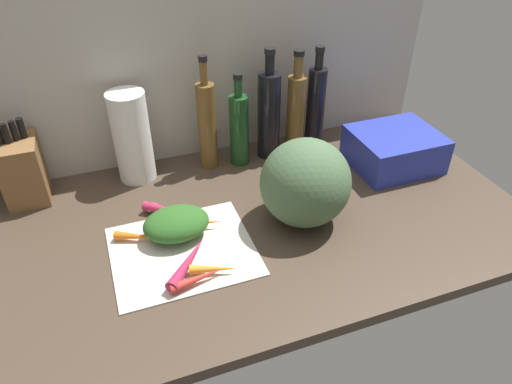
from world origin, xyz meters
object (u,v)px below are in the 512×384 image
at_px(carrot_3, 198,278).
at_px(bottle_2, 269,114).
at_px(carrot_0, 174,212).
at_px(paper_towel_roll, 132,137).
at_px(bottle_3, 296,112).
at_px(dish_rack, 394,149).
at_px(carrot_2, 175,214).
at_px(winter_squash, 305,183).
at_px(bottle_4, 316,106).
at_px(cutting_board, 183,250).
at_px(carrot_1, 187,224).
at_px(carrot_4, 188,261).
at_px(carrot_5, 138,236).
at_px(bottle_1, 239,128).
at_px(knife_block, 22,170).
at_px(carrot_6, 214,269).
at_px(bottle_0, 207,124).

relative_size(carrot_3, bottle_2, 0.38).
bearing_deg(carrot_0, paper_towel_roll, 104.22).
bearing_deg(bottle_3, dish_rack, -36.69).
distance_m(carrot_3, paper_towel_roll, 0.50).
height_order(carrot_2, dish_rack, dish_rack).
distance_m(carrot_0, winter_squash, 0.35).
height_order(bottle_2, bottle_4, bottle_2).
bearing_deg(cutting_board, bottle_4, 34.56).
distance_m(carrot_1, winter_squash, 0.31).
xyz_separation_m(carrot_4, carrot_5, (-0.09, 0.13, -0.00)).
relative_size(carrot_3, carrot_4, 0.75).
xyz_separation_m(carrot_2, bottle_1, (0.25, 0.21, 0.10)).
relative_size(carrot_1, carrot_5, 1.54).
bearing_deg(winter_squash, knife_block, 152.60).
height_order(bottle_1, bottle_4, bottle_4).
height_order(carrot_5, carrot_6, same).
relative_size(carrot_3, bottle_3, 0.39).
bearing_deg(bottle_0, carrot_3, -108.57).
bearing_deg(bottle_4, bottle_0, -179.57).
relative_size(cutting_board, carrot_2, 2.25).
relative_size(carrot_2, paper_towel_roll, 0.56).
bearing_deg(carrot_6, carrot_4, 140.86).
relative_size(winter_squash, bottle_2, 0.67).
bearing_deg(bottle_3, carrot_1, -146.56).
bearing_deg(cutting_board, bottle_1, 52.56).
bearing_deg(carrot_4, carrot_5, 125.18).
xyz_separation_m(carrot_0, bottle_1, (0.25, 0.21, 0.10)).
relative_size(carrot_4, bottle_0, 0.50).
relative_size(carrot_6, bottle_3, 0.34).
bearing_deg(winter_squash, bottle_0, 115.12).
relative_size(cutting_board, winter_squash, 1.47).
distance_m(bottle_0, dish_rack, 0.57).
xyz_separation_m(cutting_board, paper_towel_roll, (-0.05, 0.37, 0.13)).
bearing_deg(bottle_3, bottle_2, 177.48).
relative_size(carrot_5, bottle_4, 0.35).
bearing_deg(carrot_3, carrot_0, 89.46).
bearing_deg(bottle_2, knife_block, 178.90).
xyz_separation_m(bottle_2, dish_rack, (0.33, -0.19, -0.09)).
bearing_deg(carrot_3, cutting_board, 93.83).
relative_size(carrot_3, carrot_6, 1.17).
bearing_deg(carrot_2, bottle_2, 32.95).
bearing_deg(winter_squash, carrot_3, -156.97).
distance_m(paper_towel_roll, bottle_2, 0.41).
distance_m(cutting_board, bottle_2, 0.52).
height_order(bottle_2, bottle_3, bottle_2).
bearing_deg(carrot_4, bottle_2, 49.00).
bearing_deg(cutting_board, winter_squash, 2.90).
relative_size(carrot_5, bottle_1, 0.40).
xyz_separation_m(carrot_3, dish_rack, (0.69, 0.28, 0.03)).
relative_size(winter_squash, dish_rack, 0.92).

